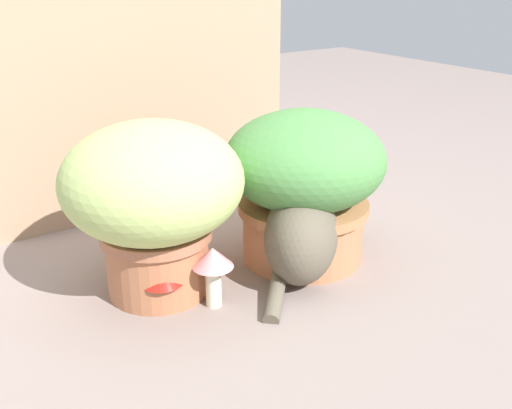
{
  "coord_description": "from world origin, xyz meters",
  "views": [
    {
      "loc": [
        -0.63,
        -1.0,
        0.7
      ],
      "look_at": [
        0.09,
        0.05,
        0.18
      ],
      "focal_mm": 42.09,
      "sensor_mm": 36.0,
      "label": 1
    }
  ],
  "objects_px": {
    "grass_planter": "(153,196)",
    "leafy_planter": "(304,181)",
    "cat": "(302,228)",
    "mushroom_ornament_pink": "(213,264)",
    "mushroom_ornament_red": "(162,276)"
  },
  "relations": [
    {
      "from": "grass_planter",
      "to": "mushroom_ornament_pink",
      "type": "distance_m",
      "value": 0.19
    },
    {
      "from": "leafy_planter",
      "to": "cat",
      "type": "distance_m",
      "value": 0.12
    },
    {
      "from": "grass_planter",
      "to": "leafy_planter",
      "type": "distance_m",
      "value": 0.38
    },
    {
      "from": "leafy_planter",
      "to": "cat",
      "type": "bearing_deg",
      "value": -130.51
    },
    {
      "from": "mushroom_ornament_red",
      "to": "mushroom_ornament_pink",
      "type": "xyz_separation_m",
      "value": [
        0.09,
        -0.05,
        0.02
      ]
    },
    {
      "from": "grass_planter",
      "to": "mushroom_ornament_red",
      "type": "distance_m",
      "value": 0.17
    },
    {
      "from": "leafy_planter",
      "to": "mushroom_ornament_red",
      "type": "bearing_deg",
      "value": -176.71
    },
    {
      "from": "grass_planter",
      "to": "mushroom_ornament_red",
      "type": "bearing_deg",
      "value": -109.24
    },
    {
      "from": "leafy_planter",
      "to": "mushroom_ornament_red",
      "type": "height_order",
      "value": "leafy_planter"
    },
    {
      "from": "cat",
      "to": "mushroom_ornament_pink",
      "type": "height_order",
      "value": "cat"
    },
    {
      "from": "grass_planter",
      "to": "mushroom_ornament_pink",
      "type": "height_order",
      "value": "grass_planter"
    },
    {
      "from": "leafy_planter",
      "to": "mushroom_ornament_pink",
      "type": "bearing_deg",
      "value": -166.07
    },
    {
      "from": "cat",
      "to": "mushroom_ornament_pink",
      "type": "xyz_separation_m",
      "value": [
        -0.24,
        -0.0,
        -0.02
      ]
    },
    {
      "from": "mushroom_ornament_red",
      "to": "mushroom_ornament_pink",
      "type": "height_order",
      "value": "mushroom_ornament_pink"
    },
    {
      "from": "grass_planter",
      "to": "cat",
      "type": "distance_m",
      "value": 0.35
    }
  ]
}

